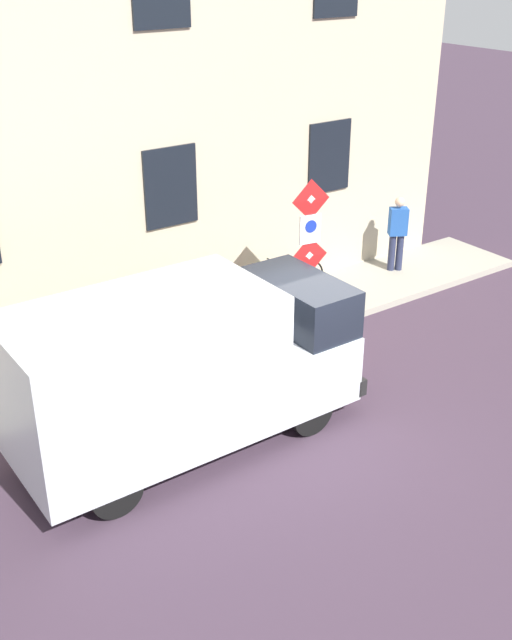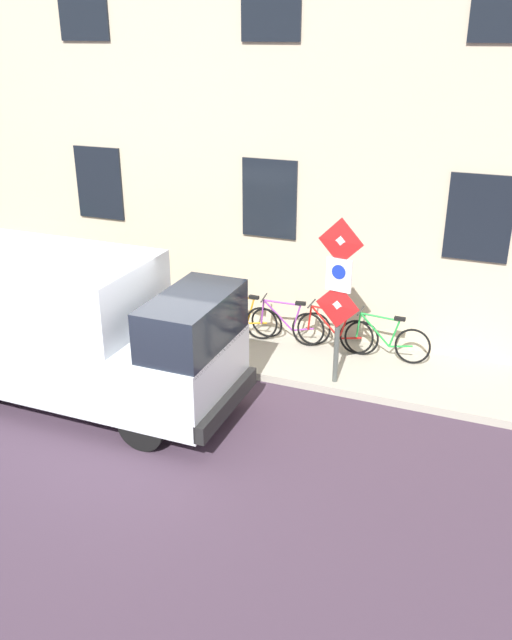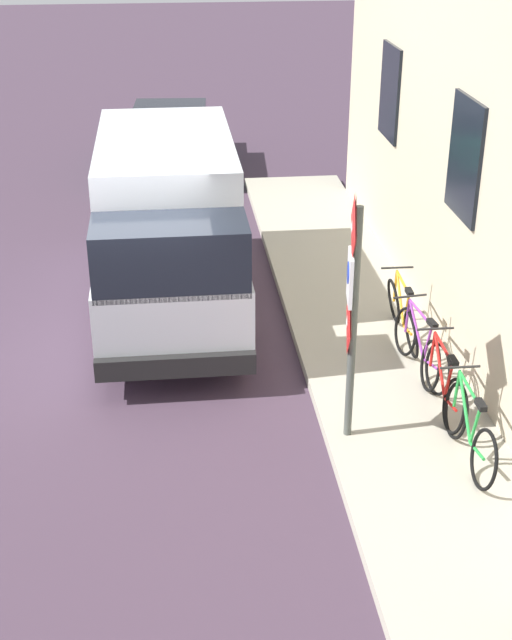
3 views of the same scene
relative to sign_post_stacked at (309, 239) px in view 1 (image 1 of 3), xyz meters
The scene contains 10 objects.
ground_plane 3.75m from the sign_post_stacked, 143.79° to the left, with size 80.00×80.00×0.00m, color #40303F.
sidewalk_slab 2.77m from the sign_post_stacked, 67.01° to the left, with size 2.02×15.98×0.14m, color #A29C8C.
building_facade 3.80m from the sign_post_stacked, 41.33° to the left, with size 0.75×13.98×8.79m.
sign_post_stacked is the anchor object (origin of this frame).
delivery_van 4.39m from the sign_post_stacked, 115.92° to the left, with size 2.01×5.33×2.50m.
bicycle_green 1.98m from the sign_post_stacked, 24.78° to the right, with size 0.46×1.71×0.89m.
bicycle_red 1.93m from the sign_post_stacked, 16.07° to the left, with size 0.46×1.71×0.89m.
bicycle_purple 2.31m from the sign_post_stacked, 46.08° to the left, with size 0.46×1.71×0.89m.
bicycle_orange 2.95m from the sign_post_stacked, 60.77° to the left, with size 0.46×1.71×0.89m.
pedestrian 3.66m from the sign_post_stacked, 72.90° to the right, with size 0.43×0.48×1.72m.
Camera 1 is at (-7.97, 6.76, 6.95)m, focal length 43.40 mm.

